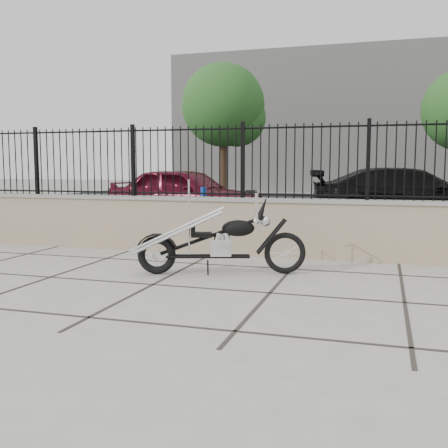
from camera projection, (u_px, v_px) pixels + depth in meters
name	position (u px, v px, depth m)	size (l,w,h in m)	color
ground_plane	(270.00, 293.00, 6.14)	(90.00, 90.00, 0.00)	#99968E
parking_lot	(345.00, 209.00, 18.03)	(30.00, 30.00, 0.00)	black
retaining_wall	(302.00, 228.00, 8.47)	(14.00, 0.36, 0.96)	gray
iron_fence	(303.00, 161.00, 8.35)	(14.00, 0.08, 1.20)	black
background_building	(364.00, 123.00, 30.90)	(22.00, 6.00, 8.00)	beige
chopper_motorcycle	(218.00, 226.00, 7.17)	(2.21, 0.39, 1.33)	black
car_red	(185.00, 194.00, 14.09)	(1.73, 4.30, 1.46)	#4F0B19
car_black	(410.00, 196.00, 13.14)	(2.03, 4.99, 1.45)	black
bollard_a	(204.00, 211.00, 11.39)	(0.12, 0.12, 1.03)	#0B16B3
tree_left	(223.00, 101.00, 23.03)	(3.66, 3.66, 6.17)	#382619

